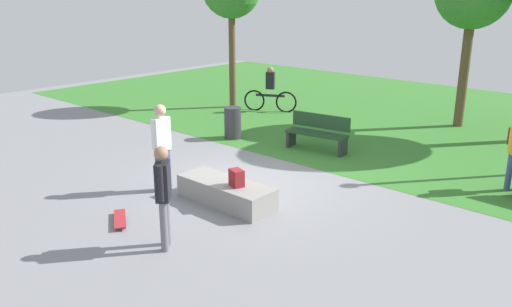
{
  "coord_description": "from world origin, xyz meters",
  "views": [
    {
      "loc": [
        6.97,
        -7.88,
        3.95
      ],
      "look_at": [
        0.33,
        -0.44,
        0.8
      ],
      "focal_mm": 36.72,
      "sensor_mm": 36.0,
      "label": 1
    }
  ],
  "objects_px": {
    "concrete_ledge": "(226,192)",
    "backpack_on_ledge": "(237,178)",
    "skater_watching": "(162,141)",
    "park_bench_far_right": "(318,132)",
    "skater_performing_trick": "(163,190)",
    "trash_bin": "(233,123)",
    "skateboard_by_ledge": "(120,219)",
    "cyclist_on_bicycle": "(270,92)"
  },
  "relations": [
    {
      "from": "backpack_on_ledge",
      "to": "park_bench_far_right",
      "type": "relative_size",
      "value": 0.19
    },
    {
      "from": "backpack_on_ledge",
      "to": "skater_performing_trick",
      "type": "distance_m",
      "value": 1.96
    },
    {
      "from": "skater_performing_trick",
      "to": "skater_watching",
      "type": "height_order",
      "value": "skater_watching"
    },
    {
      "from": "backpack_on_ledge",
      "to": "trash_bin",
      "type": "distance_m",
      "value": 4.82
    },
    {
      "from": "backpack_on_ledge",
      "to": "skateboard_by_ledge",
      "type": "distance_m",
      "value": 2.21
    },
    {
      "from": "skater_watching",
      "to": "park_bench_far_right",
      "type": "height_order",
      "value": "skater_watching"
    },
    {
      "from": "skater_performing_trick",
      "to": "trash_bin",
      "type": "height_order",
      "value": "skater_performing_trick"
    },
    {
      "from": "skater_watching",
      "to": "park_bench_far_right",
      "type": "bearing_deg",
      "value": 80.87
    },
    {
      "from": "skateboard_by_ledge",
      "to": "trash_bin",
      "type": "xyz_separation_m",
      "value": [
        -2.32,
        5.25,
        0.37
      ]
    },
    {
      "from": "skater_watching",
      "to": "skateboard_by_ledge",
      "type": "height_order",
      "value": "skater_watching"
    },
    {
      "from": "backpack_on_ledge",
      "to": "park_bench_far_right",
      "type": "xyz_separation_m",
      "value": [
        -1.02,
        4.04,
        -0.12
      ]
    },
    {
      "from": "park_bench_far_right",
      "to": "skater_performing_trick",
      "type": "bearing_deg",
      "value": -77.86
    },
    {
      "from": "skater_watching",
      "to": "skateboard_by_ledge",
      "type": "distance_m",
      "value": 1.9
    },
    {
      "from": "concrete_ledge",
      "to": "trash_bin",
      "type": "bearing_deg",
      "value": 132.57
    },
    {
      "from": "concrete_ledge",
      "to": "skater_watching",
      "type": "bearing_deg",
      "value": -165.34
    },
    {
      "from": "skateboard_by_ledge",
      "to": "cyclist_on_bicycle",
      "type": "bearing_deg",
      "value": 113.65
    },
    {
      "from": "concrete_ledge",
      "to": "cyclist_on_bicycle",
      "type": "relative_size",
      "value": 1.22
    },
    {
      "from": "skater_watching",
      "to": "backpack_on_ledge",
      "type": "bearing_deg",
      "value": 11.56
    },
    {
      "from": "skateboard_by_ledge",
      "to": "skater_performing_trick",
      "type": "bearing_deg",
      "value": -2.19
    },
    {
      "from": "concrete_ledge",
      "to": "skater_performing_trick",
      "type": "bearing_deg",
      "value": -73.63
    },
    {
      "from": "skater_watching",
      "to": "skateboard_by_ledge",
      "type": "xyz_separation_m",
      "value": [
        0.63,
        -1.5,
        -0.99
      ]
    },
    {
      "from": "concrete_ledge",
      "to": "park_bench_far_right",
      "type": "xyz_separation_m",
      "value": [
        -0.71,
        4.02,
        0.26
      ]
    },
    {
      "from": "skateboard_by_ledge",
      "to": "cyclist_on_bicycle",
      "type": "height_order",
      "value": "cyclist_on_bicycle"
    },
    {
      "from": "skateboard_by_ledge",
      "to": "cyclist_on_bicycle",
      "type": "distance_m",
      "value": 9.29
    },
    {
      "from": "skater_performing_trick",
      "to": "trash_bin",
      "type": "bearing_deg",
      "value": 124.69
    },
    {
      "from": "skater_watching",
      "to": "trash_bin",
      "type": "height_order",
      "value": "skater_watching"
    },
    {
      "from": "skater_performing_trick",
      "to": "skateboard_by_ledge",
      "type": "height_order",
      "value": "skater_performing_trick"
    },
    {
      "from": "skater_performing_trick",
      "to": "skater_watching",
      "type": "bearing_deg",
      "value": 141.99
    },
    {
      "from": "park_bench_far_right",
      "to": "cyclist_on_bicycle",
      "type": "height_order",
      "value": "cyclist_on_bicycle"
    },
    {
      "from": "concrete_ledge",
      "to": "cyclist_on_bicycle",
      "type": "height_order",
      "value": "cyclist_on_bicycle"
    },
    {
      "from": "backpack_on_ledge",
      "to": "skater_watching",
      "type": "height_order",
      "value": "skater_watching"
    },
    {
      "from": "skater_watching",
      "to": "trash_bin",
      "type": "relative_size",
      "value": 2.07
    },
    {
      "from": "backpack_on_ledge",
      "to": "skater_performing_trick",
      "type": "relative_size",
      "value": 0.19
    },
    {
      "from": "concrete_ledge",
      "to": "backpack_on_ledge",
      "type": "xyz_separation_m",
      "value": [
        0.3,
        -0.02,
        0.38
      ]
    },
    {
      "from": "backpack_on_ledge",
      "to": "skater_watching",
      "type": "xyz_separation_m",
      "value": [
        -1.72,
        -0.35,
        0.46
      ]
    },
    {
      "from": "backpack_on_ledge",
      "to": "trash_bin",
      "type": "xyz_separation_m",
      "value": [
        -3.41,
        3.4,
        -0.16
      ]
    },
    {
      "from": "skateboard_by_ledge",
      "to": "trash_bin",
      "type": "distance_m",
      "value": 5.75
    },
    {
      "from": "cyclist_on_bicycle",
      "to": "park_bench_far_right",
      "type": "bearing_deg",
      "value": -34.5
    },
    {
      "from": "skater_performing_trick",
      "to": "skater_watching",
      "type": "relative_size",
      "value": 0.94
    },
    {
      "from": "skateboard_by_ledge",
      "to": "trash_bin",
      "type": "relative_size",
      "value": 0.9
    },
    {
      "from": "skater_watching",
      "to": "cyclist_on_bicycle",
      "type": "bearing_deg",
      "value": 113.85
    },
    {
      "from": "skater_performing_trick",
      "to": "park_bench_far_right",
      "type": "bearing_deg",
      "value": 102.14
    }
  ]
}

